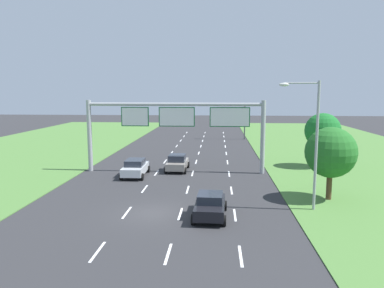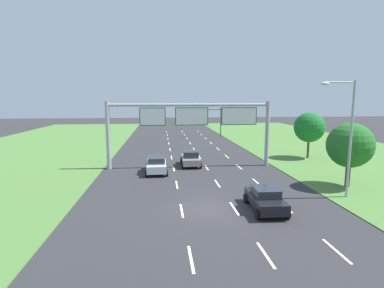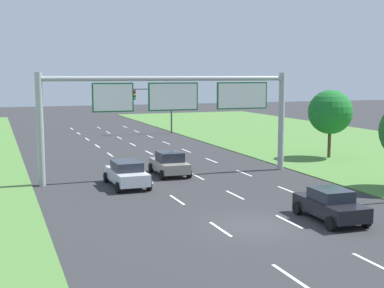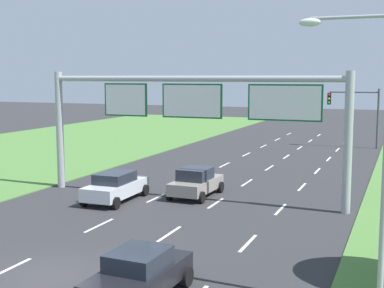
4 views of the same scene
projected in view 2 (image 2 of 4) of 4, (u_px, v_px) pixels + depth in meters
ground_plane at (208, 209)px, 19.67m from camera, size 200.00×200.00×0.00m
lane_dashes_inner_left at (173, 163)px, 34.24m from camera, size 0.14×68.40×0.01m
lane_dashes_inner_right at (203, 162)px, 34.60m from camera, size 0.14×68.40×0.01m
lane_dashes_slip at (232, 161)px, 34.96m from camera, size 0.14×68.40×0.01m
car_near_red at (191, 158)px, 32.53m from camera, size 2.18×4.07×1.62m
car_lead_silver at (265, 199)px, 19.44m from camera, size 2.19×4.12×1.52m
car_mid_lane at (157, 164)px, 29.55m from camera, size 2.15×4.49×1.58m
sign_gantry at (193, 121)px, 31.23m from camera, size 17.24×0.44×7.00m
traffic_light_mast at (211, 117)px, 57.44m from camera, size 4.76×0.49×5.60m
street_lamp at (346, 129)px, 21.27m from camera, size 2.61×0.32×8.50m
roadside_tree_near at (350, 145)px, 24.18m from camera, size 3.64×3.64×5.33m
roadside_tree_mid at (309, 127)px, 36.16m from camera, size 3.63×3.63×5.64m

